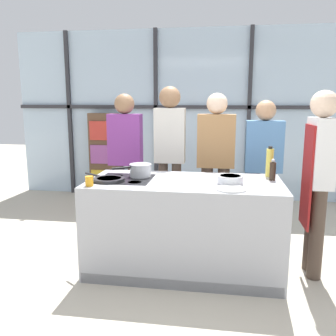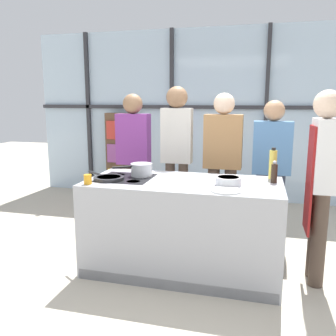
{
  "view_description": "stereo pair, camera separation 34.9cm",
  "coord_description": "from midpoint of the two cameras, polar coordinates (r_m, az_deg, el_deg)",
  "views": [
    {
      "loc": [
        0.34,
        -3.29,
        1.66
      ],
      "look_at": [
        -0.17,
        0.1,
        1.0
      ],
      "focal_mm": 38.0,
      "sensor_mm": 36.0,
      "label": 1
    },
    {
      "loc": [
        0.68,
        -3.22,
        1.66
      ],
      "look_at": [
        -0.17,
        0.1,
        1.0
      ],
      "focal_mm": 38.0,
      "sensor_mm": 36.0,
      "label": 2
    }
  ],
  "objects": [
    {
      "name": "saucepan",
      "position": [
        3.58,
        -1.53,
        -0.24
      ],
      "size": [
        0.36,
        0.29,
        0.13
      ],
      "color": "silver",
      "rests_on": "demo_island"
    },
    {
      "name": "demo_island",
      "position": [
        3.51,
        5.24,
        -9.31
      ],
      "size": [
        1.84,
        0.87,
        0.9
      ],
      "color": "#A8AAB2",
      "rests_on": "ground_plane"
    },
    {
      "name": "mixing_bowl",
      "position": [
        3.28,
        12.67,
        -2.03
      ],
      "size": [
        0.23,
        0.23,
        0.08
      ],
      "color": "silver",
      "rests_on": "demo_island"
    },
    {
      "name": "oil_bottle",
      "position": [
        3.64,
        19.13,
        0.56
      ],
      "size": [
        0.07,
        0.07,
        0.31
      ],
      "color": "#E0CC4C",
      "rests_on": "demo_island"
    },
    {
      "name": "chef",
      "position": [
        3.48,
        26.08,
        -1.02
      ],
      "size": [
        0.24,
        0.41,
        1.74
      ],
      "rotation": [
        0.0,
        0.0,
        1.57
      ],
      "color": "#47382D",
      "rests_on": "ground_plane"
    },
    {
      "name": "ground_plane",
      "position": [
        3.69,
        5.15,
        -15.85
      ],
      "size": [
        18.0,
        18.0,
        0.0
      ],
      "primitive_type": "plane",
      "color": "#BCB29E"
    },
    {
      "name": "spectator_far_right",
      "position": [
        4.25,
        18.53,
        0.65
      ],
      "size": [
        0.42,
        0.23,
        1.66
      ],
      "rotation": [
        0.0,
        0.0,
        3.14
      ],
      "color": "#232838",
      "rests_on": "ground_plane"
    },
    {
      "name": "pepper_grinder",
      "position": [
        3.49,
        19.45,
        -0.75
      ],
      "size": [
        0.06,
        0.06,
        0.21
      ],
      "color": "#332319",
      "rests_on": "demo_island"
    },
    {
      "name": "spectator_far_left",
      "position": [
        4.44,
        -3.31,
        2.4
      ],
      "size": [
        0.4,
        0.24,
        1.73
      ],
      "rotation": [
        0.0,
        0.0,
        3.14
      ],
      "color": "#47382D",
      "rests_on": "ground_plane"
    },
    {
      "name": "spectator_center_right",
      "position": [
        4.24,
        11.1,
        1.65
      ],
      "size": [
        0.44,
        0.24,
        1.74
      ],
      "rotation": [
        0.0,
        0.0,
        3.14
      ],
      "color": "#47382D",
      "rests_on": "ground_plane"
    },
    {
      "name": "juice_glass_near",
      "position": [
        3.29,
        -9.82,
        -1.83
      ],
      "size": [
        0.07,
        0.07,
        0.09
      ],
      "primitive_type": "cylinder",
      "color": "orange",
      "rests_on": "demo_island"
    },
    {
      "name": "frying_pan",
      "position": [
        3.45,
        -6.71,
        -1.62
      ],
      "size": [
        0.47,
        0.37,
        0.03
      ],
      "color": "#232326",
      "rests_on": "demo_island"
    },
    {
      "name": "back_window_wall",
      "position": [
        5.99,
        9.63,
        8.31
      ],
      "size": [
        6.4,
        0.1,
        2.8
      ],
      "color": "silver",
      "rests_on": "ground_plane"
    },
    {
      "name": "bookshelf",
      "position": [
        6.24,
        -5.99,
        2.18
      ],
      "size": [
        0.51,
        0.19,
        1.44
      ],
      "color": "brown",
      "rests_on": "ground_plane"
    },
    {
      "name": "spectator_center_left",
      "position": [
        4.29,
        3.75,
        3.21
      ],
      "size": [
        0.37,
        0.25,
        1.82
      ],
      "rotation": [
        0.0,
        0.0,
        3.14
      ],
      "color": "#47382D",
      "rests_on": "ground_plane"
    },
    {
      "name": "white_plate",
      "position": [
        3.07,
        12.55,
        -3.57
      ],
      "size": [
        0.27,
        0.27,
        0.01
      ],
      "primitive_type": "cylinder",
      "color": "white",
      "rests_on": "demo_island"
    }
  ]
}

